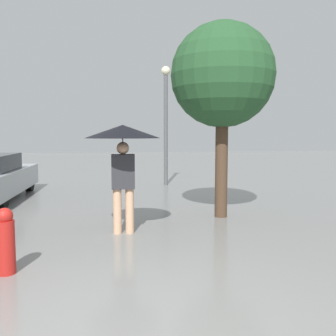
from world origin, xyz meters
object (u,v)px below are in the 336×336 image
at_px(pedestrian, 123,142).
at_px(street_lamp, 166,113).
at_px(tree, 223,76).
at_px(fire_hydrant, 5,241).

height_order(pedestrian, street_lamp, street_lamp).
distance_m(pedestrian, tree, 2.50).
bearing_deg(fire_hydrant, street_lamp, 69.03).
xyz_separation_m(tree, fire_hydrant, (-3.32, -2.62, -2.34)).
bearing_deg(fire_hydrant, tree, 38.26).
relative_size(tree, street_lamp, 1.01).
height_order(pedestrian, tree, tree).
relative_size(pedestrian, tree, 0.47).
xyz_separation_m(pedestrian, fire_hydrant, (-1.39, -1.62, -1.11)).
height_order(tree, street_lamp, tree).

